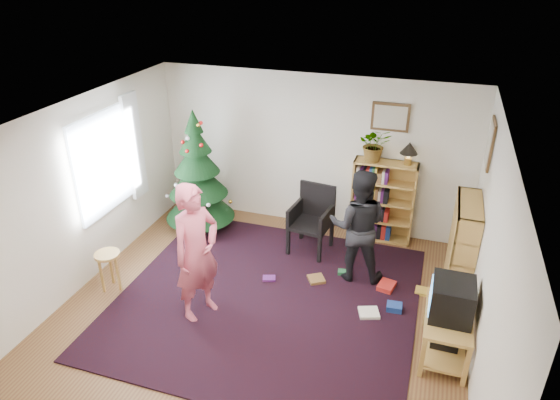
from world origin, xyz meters
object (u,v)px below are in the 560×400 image
(picture_back, at_px, (390,117))
(person_by_chair, at_px, (358,226))
(bookshelf_right, at_px, (462,246))
(bookshelf_back, at_px, (383,200))
(tv_stand, at_px, (446,331))
(armchair, at_px, (313,215))
(table_lamp, at_px, (409,150))
(person_standing, at_px, (197,253))
(stool, at_px, (108,261))
(christmas_tree, at_px, (198,181))
(crt_tv, at_px, (452,299))
(picture_right, at_px, (490,144))
(potted_plant, at_px, (375,144))

(picture_back, xyz_separation_m, person_by_chair, (-0.16, -1.29, -1.14))
(bookshelf_right, bearing_deg, picture_back, 45.93)
(bookshelf_back, bearing_deg, tv_stand, -65.95)
(bookshelf_right, distance_m, armchair, 2.16)
(table_lamp, bearing_deg, person_standing, -130.67)
(stool, bearing_deg, christmas_tree, 77.35)
(crt_tv, distance_m, stool, 4.32)
(picture_right, distance_m, table_lamp, 1.23)
(person_standing, bearing_deg, stool, 110.52)
(picture_right, bearing_deg, table_lamp, 149.45)
(picture_back, distance_m, person_by_chair, 1.73)
(picture_right, height_order, tv_stand, picture_right)
(picture_back, bearing_deg, potted_plant, -142.29)
(picture_right, relative_size, armchair, 0.58)
(picture_right, bearing_deg, armchair, -179.58)
(crt_tv, bearing_deg, potted_plant, 117.94)
(tv_stand, distance_m, person_by_chair, 1.78)
(crt_tv, bearing_deg, picture_right, 81.62)
(picture_right, xyz_separation_m, stool, (-4.56, -1.86, -1.52))
(picture_right, xyz_separation_m, christmas_tree, (-4.14, 0.01, -1.11))
(armchair, xyz_separation_m, stool, (-2.31, -1.85, -0.12))
(person_standing, height_order, potted_plant, potted_plant)
(picture_back, relative_size, armchair, 0.54)
(person_by_chair, xyz_separation_m, table_lamp, (0.49, 1.16, 0.73))
(stool, bearing_deg, crt_tv, 1.52)
(christmas_tree, distance_m, table_lamp, 3.27)
(bookshelf_back, bearing_deg, potted_plant, 180.00)
(tv_stand, xyz_separation_m, person_standing, (-2.93, -0.20, 0.57))
(bookshelf_back, distance_m, person_by_chair, 1.18)
(picture_right, bearing_deg, christmas_tree, 179.91)
(tv_stand, distance_m, stool, 4.31)
(picture_back, bearing_deg, stool, -141.32)
(picture_right, distance_m, bookshelf_right, 1.36)
(stool, bearing_deg, person_standing, -3.61)
(potted_plant, bearing_deg, bookshelf_back, 0.00)
(person_standing, height_order, table_lamp, person_standing)
(crt_tv, relative_size, potted_plant, 0.94)
(table_lamp, bearing_deg, crt_tv, -72.42)
(bookshelf_back, distance_m, crt_tv, 2.56)
(picture_back, relative_size, table_lamp, 1.58)
(stool, relative_size, person_by_chair, 0.34)
(stool, distance_m, table_lamp, 4.46)
(picture_right, distance_m, potted_plant, 1.66)
(person_by_chair, bearing_deg, crt_tv, 129.35)
(person_by_chair, xyz_separation_m, potted_plant, (-0.01, 1.16, 0.75))
(tv_stand, bearing_deg, christmas_tree, 155.66)
(picture_right, height_order, table_lamp, picture_right)
(tv_stand, distance_m, crt_tv, 0.44)
(tv_stand, height_order, person_standing, person_standing)
(person_standing, bearing_deg, bookshelf_right, -39.29)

